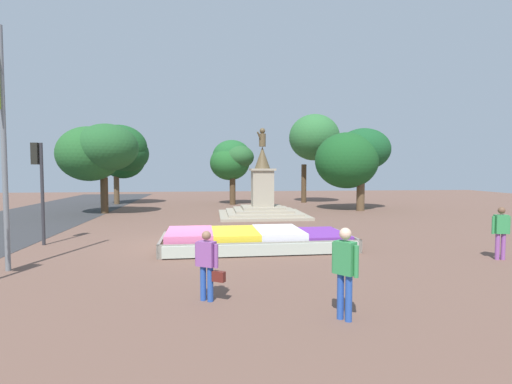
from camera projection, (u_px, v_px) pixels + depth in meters
The scene contains 13 objects.
ground_plane at pixel (188, 245), 15.02m from camera, with size 71.45×71.45×0.00m, color brown.
flower_planter at pixel (254, 240), 14.36m from camera, with size 6.85×3.23×0.67m.
statue_monument at pixel (262, 201), 24.11m from camera, with size 5.17×5.17×5.30m.
traffic_light_mid_block at pixel (39, 174), 14.79m from camera, with size 0.41×0.29×3.82m.
banner_pole at pixel (3, 144), 10.94m from camera, with size 0.18×0.57×6.74m.
pedestrian_with_handbag at pixel (208, 262), 8.56m from camera, with size 0.66×0.47×1.52m.
pedestrian_near_planter at pixel (345, 267), 7.46m from camera, with size 0.41×0.47×1.76m.
pedestrian_crossing_plaza at pixel (501, 229), 12.47m from camera, with size 0.57×0.27×1.66m.
park_tree_far_left at pixel (314, 138), 33.34m from camera, with size 4.17×4.53×7.38m.
park_tree_behind_statue at pixel (97, 151), 24.82m from camera, with size 5.04×4.44×5.63m.
park_tree_far_right at pixel (232, 160), 32.09m from camera, with size 3.50×3.52×5.19m.
park_tree_street_side at pixel (122, 153), 32.00m from camera, with size 4.48×4.77×6.34m.
park_tree_mid_canopy at pixel (352, 157), 27.59m from camera, with size 5.39×4.15×5.69m.
Camera 1 is at (0.90, -15.07, 2.85)m, focal length 28.00 mm.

